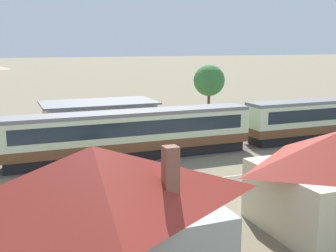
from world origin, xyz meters
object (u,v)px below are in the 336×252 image
object	(u,v)px
passenger_train	(134,132)
yard_tree_1	(209,81)
station_building	(99,119)
parked_car_yellow	(130,181)
cottage_red_roof_2	(95,214)

from	to	relation	value
passenger_train	yard_tree_1	world-z (taller)	yard_tree_1
passenger_train	station_building	bearing A→B (deg)	95.12
passenger_train	parked_car_yellow	world-z (taller)	passenger_train
cottage_red_roof_2	yard_tree_1	bearing A→B (deg)	56.74
passenger_train	station_building	world-z (taller)	passenger_train
passenger_train	yard_tree_1	distance (m)	24.07
passenger_train	cottage_red_roof_2	size ratio (longest dim) A/B	6.28
station_building	cottage_red_roof_2	bearing A→B (deg)	-102.93
station_building	yard_tree_1	distance (m)	19.10
station_building	passenger_train	bearing A→B (deg)	-84.88
passenger_train	cottage_red_roof_2	bearing A→B (deg)	-111.76
passenger_train	parked_car_yellow	xyz separation A→B (m)	(-2.56, -7.31, -1.70)
parked_car_yellow	yard_tree_1	xyz separation A→B (m)	(18.72, 24.98, 4.19)
cottage_red_roof_2	parked_car_yellow	world-z (taller)	cottage_red_roof_2
yard_tree_1	passenger_train	bearing A→B (deg)	-132.44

